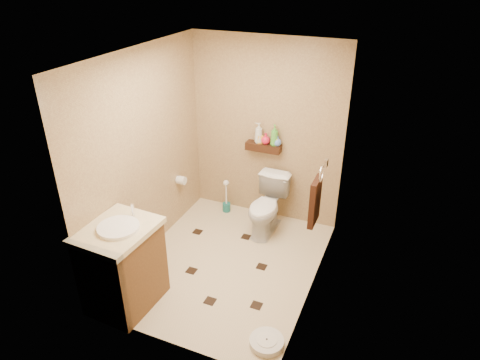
% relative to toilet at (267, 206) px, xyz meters
% --- Properties ---
extents(ground, '(2.50, 2.50, 0.00)m').
position_rel_toilet_xyz_m(ground, '(-0.19, -0.83, -0.36)').
color(ground, beige).
rests_on(ground, ground).
extents(wall_back, '(2.00, 0.04, 2.40)m').
position_rel_toilet_xyz_m(wall_back, '(-0.19, 0.42, 0.84)').
color(wall_back, tan).
rests_on(wall_back, ground).
extents(wall_front, '(2.00, 0.04, 2.40)m').
position_rel_toilet_xyz_m(wall_front, '(-0.19, -2.08, 0.84)').
color(wall_front, tan).
rests_on(wall_front, ground).
extents(wall_left, '(0.04, 2.50, 2.40)m').
position_rel_toilet_xyz_m(wall_left, '(-1.19, -0.83, 0.84)').
color(wall_left, tan).
rests_on(wall_left, ground).
extents(wall_right, '(0.04, 2.50, 2.40)m').
position_rel_toilet_xyz_m(wall_right, '(0.81, -0.83, 0.84)').
color(wall_right, tan).
rests_on(wall_right, ground).
extents(ceiling, '(2.00, 2.50, 0.02)m').
position_rel_toilet_xyz_m(ceiling, '(-0.19, -0.83, 2.04)').
color(ceiling, white).
rests_on(ceiling, wall_back).
extents(wall_shelf, '(0.46, 0.14, 0.10)m').
position_rel_toilet_xyz_m(wall_shelf, '(-0.19, 0.34, 0.66)').
color(wall_shelf, black).
rests_on(wall_shelf, wall_back).
extents(floor_accents, '(1.29, 1.32, 0.01)m').
position_rel_toilet_xyz_m(floor_accents, '(-0.17, -0.87, -0.36)').
color(floor_accents, black).
rests_on(floor_accents, ground).
extents(toilet, '(0.42, 0.72, 0.73)m').
position_rel_toilet_xyz_m(toilet, '(0.00, 0.00, 0.00)').
color(toilet, white).
rests_on(toilet, ground).
extents(vanity, '(0.65, 0.78, 1.05)m').
position_rel_toilet_xyz_m(vanity, '(-0.88, -1.78, 0.10)').
color(vanity, brown).
rests_on(vanity, ground).
extents(bathroom_scale, '(0.36, 0.36, 0.06)m').
position_rel_toilet_xyz_m(bathroom_scale, '(0.63, -1.75, -0.33)').
color(bathroom_scale, white).
rests_on(bathroom_scale, ground).
extents(toilet_brush, '(0.11, 0.11, 0.49)m').
position_rel_toilet_xyz_m(toilet_brush, '(-0.68, 0.24, -0.19)').
color(toilet_brush, '#196664').
rests_on(toilet_brush, ground).
extents(towel_ring, '(0.12, 0.30, 0.76)m').
position_rel_toilet_xyz_m(towel_ring, '(0.73, -0.58, 0.58)').
color(towel_ring, silver).
rests_on(towel_ring, wall_right).
extents(toilet_paper, '(0.12, 0.11, 0.12)m').
position_rel_toilet_xyz_m(toilet_paper, '(-1.13, -0.18, 0.24)').
color(toilet_paper, white).
rests_on(toilet_paper, wall_left).
extents(bottle_a, '(0.13, 0.13, 0.27)m').
position_rel_toilet_xyz_m(bottle_a, '(-0.25, 0.34, 0.84)').
color(bottle_a, beige).
rests_on(bottle_a, wall_shelf).
extents(bottle_b, '(0.10, 0.10, 0.16)m').
position_rel_toilet_xyz_m(bottle_b, '(-0.24, 0.34, 0.79)').
color(bottle_b, gold).
rests_on(bottle_b, wall_shelf).
extents(bottle_c, '(0.16, 0.16, 0.15)m').
position_rel_toilet_xyz_m(bottle_c, '(-0.16, 0.34, 0.78)').
color(bottle_c, red).
rests_on(bottle_c, wall_shelf).
extents(bottle_d, '(0.14, 0.14, 0.27)m').
position_rel_toilet_xyz_m(bottle_d, '(-0.04, 0.34, 0.84)').
color(bottle_d, green).
rests_on(bottle_d, wall_shelf).
extents(bottle_e, '(0.08, 0.08, 0.15)m').
position_rel_toilet_xyz_m(bottle_e, '(-0.03, 0.34, 0.78)').
color(bottle_e, '#EDB94F').
rests_on(bottle_e, wall_shelf).
extents(bottle_f, '(0.11, 0.11, 0.13)m').
position_rel_toilet_xyz_m(bottle_f, '(-0.00, 0.34, 0.77)').
color(bottle_f, '#5179CC').
rests_on(bottle_f, wall_shelf).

